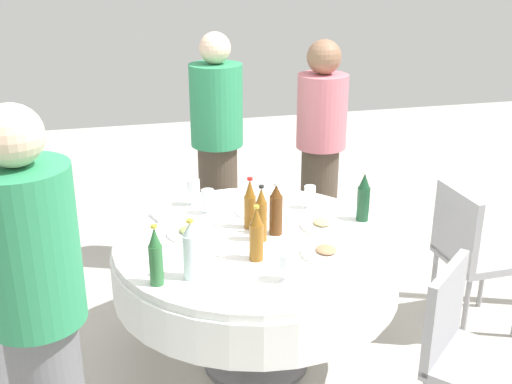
# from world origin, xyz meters

# --- Properties ---
(ground_plane) EXTENTS (10.00, 10.00, 0.00)m
(ground_plane) POSITION_xyz_m (0.00, 0.00, 0.00)
(ground_plane) COLOR #B7B2A8
(dining_table) EXTENTS (1.44, 1.44, 0.74)m
(dining_table) POSITION_xyz_m (0.00, 0.00, 0.59)
(dining_table) COLOR white
(dining_table) RESTS_ON ground_plane
(bottle_green_rear) EXTENTS (0.06, 0.06, 0.28)m
(bottle_green_rear) POSITION_xyz_m (-0.34, 0.52, 0.87)
(bottle_green_rear) COLOR #2D6B38
(bottle_green_rear) RESTS_ON dining_table
(bottle_amber_right) EXTENTS (0.06, 0.06, 0.29)m
(bottle_amber_right) POSITION_xyz_m (-0.03, -0.02, 0.87)
(bottle_amber_right) COLOR #8C5619
(bottle_amber_right) RESTS_ON dining_table
(bottle_brown_mid) EXTENTS (0.07, 0.07, 0.27)m
(bottle_brown_mid) POSITION_xyz_m (0.03, -0.11, 0.87)
(bottle_brown_mid) COLOR #593314
(bottle_brown_mid) RESTS_ON dining_table
(bottle_amber_front) EXTENTS (0.06, 0.06, 0.28)m
(bottle_amber_front) POSITION_xyz_m (0.13, -0.00, 0.87)
(bottle_amber_front) COLOR #8C5619
(bottle_amber_front) RESTS_ON dining_table
(bottle_dark_green_outer) EXTENTS (0.07, 0.07, 0.27)m
(bottle_dark_green_outer) POSITION_xyz_m (0.08, -0.60, 0.87)
(bottle_dark_green_outer) COLOR #194728
(bottle_dark_green_outer) RESTS_ON dining_table
(bottle_clear_left) EXTENTS (0.07, 0.07, 0.28)m
(bottle_clear_left) POSITION_xyz_m (-0.32, 0.37, 0.87)
(bottle_clear_left) COLOR silver
(bottle_clear_left) RESTS_ON dining_table
(bottle_amber_near) EXTENTS (0.07, 0.07, 0.27)m
(bottle_amber_near) POSITION_xyz_m (-0.22, 0.05, 0.87)
(bottle_amber_near) COLOR #8C5619
(bottle_amber_near) RESTS_ON dining_table
(wine_glass_front) EXTENTS (0.07, 0.07, 0.14)m
(wine_glass_front) POSITION_xyz_m (0.36, 0.18, 0.83)
(wine_glass_front) COLOR white
(wine_glass_front) RESTS_ON dining_table
(wine_glass_outer) EXTENTS (0.07, 0.07, 0.15)m
(wine_glass_outer) POSITION_xyz_m (0.50, 0.24, 0.85)
(wine_glass_outer) COLOR white
(wine_glass_outer) RESTS_ON dining_table
(wine_glass_left) EXTENTS (0.07, 0.07, 0.13)m
(wine_glass_left) POSITION_xyz_m (-0.45, -0.03, 0.84)
(wine_glass_left) COLOR white
(wine_glass_left) RESTS_ON dining_table
(wine_glass_near) EXTENTS (0.06, 0.06, 0.13)m
(wine_glass_near) POSITION_xyz_m (0.30, -0.38, 0.83)
(wine_glass_near) COLOR white
(wine_glass_near) RESTS_ON dining_table
(plate_east) EXTENTS (0.21, 0.21, 0.04)m
(plate_east) POSITION_xyz_m (0.12, 0.33, 0.75)
(plate_east) COLOR white
(plate_east) RESTS_ON dining_table
(plate_far) EXTENTS (0.22, 0.22, 0.04)m
(plate_far) POSITION_xyz_m (0.05, -0.36, 0.75)
(plate_far) COLOR white
(plate_far) RESTS_ON dining_table
(plate_inner) EXTENTS (0.24, 0.24, 0.04)m
(plate_inner) POSITION_xyz_m (-0.25, -0.28, 0.75)
(plate_inner) COLOR white
(plate_inner) RESTS_ON dining_table
(plate_west) EXTENTS (0.21, 0.21, 0.02)m
(plate_west) POSITION_xyz_m (0.31, -0.07, 0.75)
(plate_west) COLOR white
(plate_west) RESTS_ON dining_table
(fork_right) EXTENTS (0.17, 0.09, 0.00)m
(fork_right) POSITION_xyz_m (-0.29, 0.19, 0.74)
(fork_right) COLOR silver
(fork_right) RESTS_ON dining_table
(folded_napkin) EXTENTS (0.17, 0.17, 0.02)m
(folded_napkin) POSITION_xyz_m (0.37, 0.41, 0.75)
(folded_napkin) COLOR white
(folded_napkin) RESTS_ON dining_table
(person_right) EXTENTS (0.34, 0.34, 1.61)m
(person_right) POSITION_xyz_m (1.15, -0.02, 0.84)
(person_right) COLOR #4C3F33
(person_right) RESTS_ON ground_plane
(person_mid) EXTENTS (0.34, 0.34, 1.53)m
(person_mid) POSITION_xyz_m (1.17, -0.75, 0.80)
(person_mid) COLOR #4C3F33
(person_mid) RESTS_ON ground_plane
(person_front) EXTENTS (0.34, 0.34, 1.65)m
(person_front) POSITION_xyz_m (-0.74, 0.97, 0.87)
(person_front) COLOR slate
(person_front) RESTS_ON ground_plane
(chair_left) EXTENTS (0.41, 0.41, 0.87)m
(chair_left) POSITION_xyz_m (0.04, -1.24, 0.52)
(chair_left) COLOR #99999E
(chair_left) RESTS_ON ground_plane
(chair_near) EXTENTS (0.56, 0.56, 0.87)m
(chair_near) POSITION_xyz_m (-0.80, -0.71, 0.52)
(chair_near) COLOR #99999E
(chair_near) RESTS_ON ground_plane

